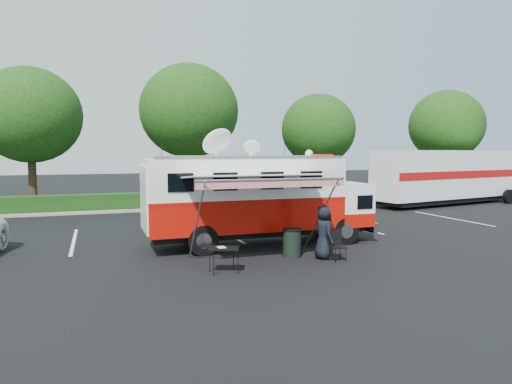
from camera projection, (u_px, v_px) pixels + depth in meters
ground_plane at (261, 245)px, 16.73m from camera, size 120.00×120.00×0.00m
back_border at (208, 127)px, 28.80m from camera, size 60.00×6.14×8.87m
stall_lines at (225, 232)px, 19.38m from camera, size 24.12×5.50×0.01m
command_truck at (259, 198)px, 16.56m from camera, size 8.40×2.31×4.03m
awning at (262, 178)px, 13.98m from camera, size 4.58×2.39×2.77m
person at (323, 259)px, 14.53m from camera, size 0.55×0.84×1.70m
folding_table at (224, 249)px, 12.78m from camera, size 1.00×0.86×0.72m
folding_chair at (336, 242)px, 14.23m from camera, size 0.58×0.61×0.97m
trash_bin at (292, 243)px, 14.73m from camera, size 0.62×0.62×0.93m
semi_trailer at (447, 176)px, 29.46m from camera, size 11.59×4.36×3.50m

